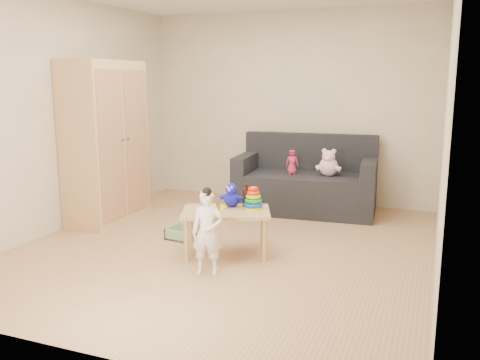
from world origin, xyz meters
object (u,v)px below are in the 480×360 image
at_px(sofa, 305,193).
at_px(toddler, 207,233).
at_px(wardrobe, 106,142).
at_px(play_table, 226,232).

distance_m(sofa, toddler, 2.44).
bearing_deg(toddler, wardrobe, 132.51).
bearing_deg(wardrobe, play_table, -18.94).
relative_size(sofa, play_table, 2.10).
relative_size(wardrobe, sofa, 1.08).
bearing_deg(wardrobe, sofa, 30.95).
distance_m(wardrobe, play_table, 2.05).
bearing_deg(toddler, play_table, 79.54).
distance_m(wardrobe, toddler, 2.27).
bearing_deg(toddler, sofa, 68.23).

